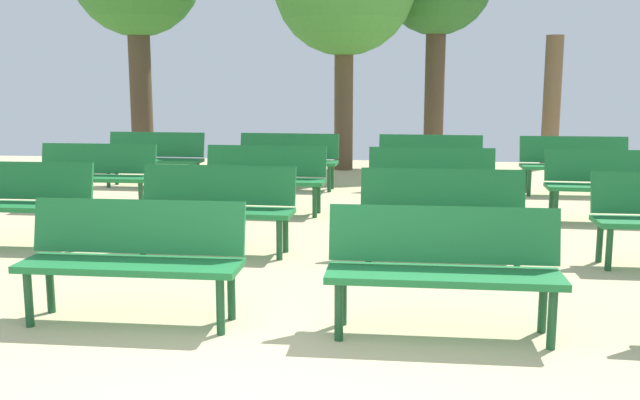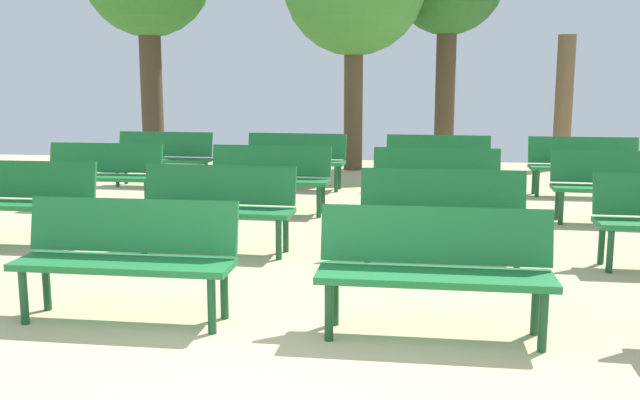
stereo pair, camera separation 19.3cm
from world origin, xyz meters
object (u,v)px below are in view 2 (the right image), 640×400
at_px(bench_r1_c2, 442,209).
at_px(bench_r3_c0, 163,155).
at_px(bench_r3_c1, 295,157).
at_px(bench_r0_c1, 127,252).
at_px(bench_r3_c3, 584,162).
at_px(bench_r2_c3, 620,182).
at_px(bench_r3_c2, 438,160).
at_px(bench_r0_c2, 435,263).
at_px(bench_r2_c2, 436,178).
at_px(bench_r2_c1, 269,175).
at_px(bench_r1_c0, 20,197).
at_px(bench_r2_c0, 103,171).
at_px(bench_r1_c1, 217,203).
at_px(tree_3, 564,102).

bearing_deg(bench_r1_c2, bench_r3_c0, 136.35).
height_order(bench_r3_c0, bench_r3_c1, same).
bearing_deg(bench_r1_c2, bench_r0_c1, -137.76).
bearing_deg(bench_r3_c3, bench_r2_c3, -90.89).
xyz_separation_m(bench_r1_c2, bench_r3_c2, (0.05, 4.24, 0.00)).
bearing_deg(bench_r2_c3, bench_r0_c2, -116.40).
xyz_separation_m(bench_r0_c1, bench_r3_c3, (4.54, 6.25, 0.00)).
relative_size(bench_r0_c2, bench_r1_c2, 1.00).
bearing_deg(bench_r3_c2, bench_r3_c0, -178.47).
height_order(bench_r0_c2, bench_r2_c2, same).
bearing_deg(bench_r3_c2, bench_r2_c1, -135.34).
height_order(bench_r2_c1, bench_r3_c1, same).
bearing_deg(bench_r0_c1, bench_r3_c3, 54.17).
height_order(bench_r0_c2, bench_r2_c3, same).
xyz_separation_m(bench_r1_c0, bench_r3_c3, (6.66, 4.08, 0.00)).
distance_m(bench_r1_c2, bench_r2_c2, 2.16).
distance_m(bench_r1_c0, bench_r2_c0, 2.12).
relative_size(bench_r0_c1, bench_r1_c0, 1.00).
bearing_deg(bench_r1_c0, bench_r2_c2, 24.58).
distance_m(bench_r0_c1, bench_r2_c3, 6.16).
distance_m(bench_r2_c3, bench_r3_c2, 3.01).
distance_m(bench_r0_c1, bench_r3_c2, 6.74).
xyz_separation_m(bench_r1_c0, bench_r1_c1, (2.18, -0.07, 0.00)).
bearing_deg(bench_r2_c0, bench_r3_c0, 86.93).
relative_size(bench_r3_c1, bench_r3_c2, 1.00).
xyz_separation_m(bench_r0_c1, bench_r1_c0, (-2.11, 2.17, 0.00)).
distance_m(bench_r1_c1, bench_r1_c2, 2.26).
distance_m(bench_r1_c0, bench_r3_c3, 7.81).
bearing_deg(bench_r3_c1, bench_r3_c0, -177.66).
bearing_deg(bench_r0_c1, bench_r0_c2, -0.51).
bearing_deg(bench_r2_c2, bench_r3_c0, 154.99).
xyz_separation_m(bench_r2_c3, tree_3, (0.33, 5.52, 0.78)).
relative_size(bench_r1_c0, bench_r3_c3, 1.00).
distance_m(bench_r0_c2, bench_r1_c0, 4.86).
bearing_deg(bench_r3_c3, tree_3, 84.54).
relative_size(bench_r0_c1, bench_r2_c3, 0.99).
bearing_deg(bench_r1_c0, bench_r1_c2, -1.70).
bearing_deg(bench_r2_c3, tree_3, 88.77).
bearing_deg(bench_r3_c3, bench_r3_c0, 178.84).
bearing_deg(bench_r1_c1, bench_r3_c0, 118.36).
height_order(bench_r1_c1, bench_r1_c2, same).
distance_m(bench_r1_c1, bench_r3_c1, 4.24).
bearing_deg(bench_r3_c1, bench_r2_c3, -23.70).
relative_size(bench_r1_c1, bench_r2_c0, 1.01).
height_order(bench_r1_c1, bench_r3_c3, same).
bearing_deg(bench_r0_c2, bench_r3_c1, 108.28).
bearing_deg(bench_r3_c2, bench_r1_c1, -116.75).
relative_size(bench_r2_c0, bench_r2_c1, 0.99).
xyz_separation_m(bench_r0_c2, bench_r1_c0, (-4.34, 2.20, 0.00)).
xyz_separation_m(bench_r1_c1, bench_r3_c3, (4.48, 4.15, 0.00)).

